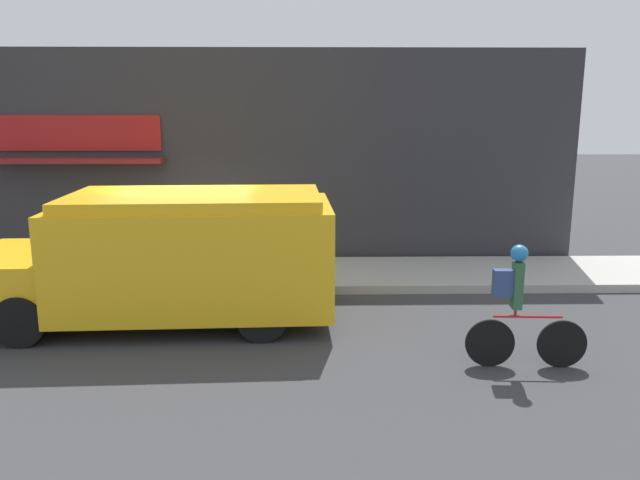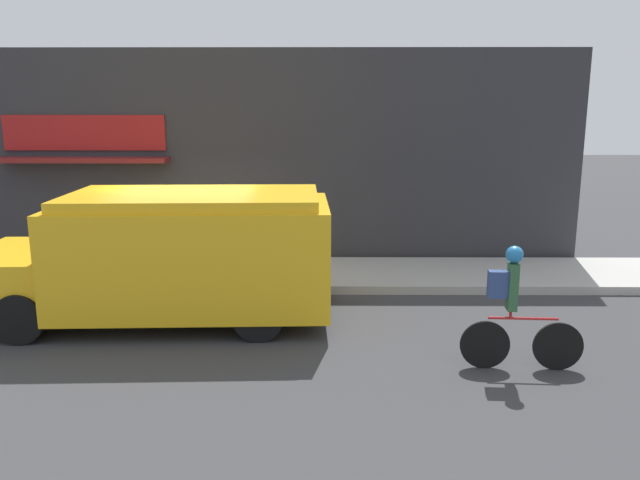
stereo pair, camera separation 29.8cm
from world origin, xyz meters
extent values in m
plane|color=#38383A|center=(0.00, 0.00, 0.00)|extent=(70.00, 70.00, 0.00)
cube|color=#ADAAA3|center=(0.00, 1.17, 0.08)|extent=(28.00, 2.34, 0.16)
cube|color=#2D2D33|center=(0.00, 2.54, 2.35)|extent=(16.45, 0.18, 4.71)
cube|color=maroon|center=(-2.67, 2.43, 2.92)|extent=(3.54, 0.05, 0.76)
cube|color=maroon|center=(-2.67, 2.17, 2.35)|extent=(3.72, 0.56, 0.10)
cube|color=yellow|center=(0.47, -1.35, 1.11)|extent=(4.40, 2.53, 1.68)
cube|color=yellow|center=(-2.39, -1.47, 0.73)|extent=(1.49, 2.23, 0.92)
cube|color=yellow|center=(0.47, -1.35, 2.03)|extent=(4.05, 2.33, 0.17)
cube|color=red|center=(-0.77, 0.03, 1.19)|extent=(0.04, 0.44, 0.44)
cylinder|color=black|center=(-2.05, -0.43, 0.39)|extent=(0.78, 0.29, 0.77)
cylinder|color=black|center=(-1.97, -2.47, 0.39)|extent=(0.78, 0.29, 0.77)
cylinder|color=black|center=(1.50, -0.29, 0.39)|extent=(0.78, 0.29, 0.77)
cylinder|color=black|center=(1.57, -2.34, 0.39)|extent=(0.78, 0.29, 0.77)
cylinder|color=black|center=(5.70, -3.40, 0.33)|extent=(0.67, 0.08, 0.67)
cylinder|color=black|center=(4.74, -3.35, 0.33)|extent=(0.67, 0.08, 0.67)
cylinder|color=red|center=(5.22, -3.37, 0.72)|extent=(0.92, 0.09, 0.04)
cylinder|color=red|center=(5.05, -3.36, 0.78)|extent=(0.04, 0.04, 0.12)
cube|color=#2D5B38|center=(5.05, -3.36, 1.15)|extent=(0.13, 0.21, 0.63)
sphere|color=#2375B7|center=(5.05, -3.36, 1.59)|extent=(0.23, 0.23, 0.23)
cube|color=navy|center=(4.86, -3.35, 1.18)|extent=(0.27, 0.15, 0.36)
camera|label=1|loc=(2.28, -11.27, 3.47)|focal=35.00mm
camera|label=2|loc=(2.57, -11.27, 3.47)|focal=35.00mm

